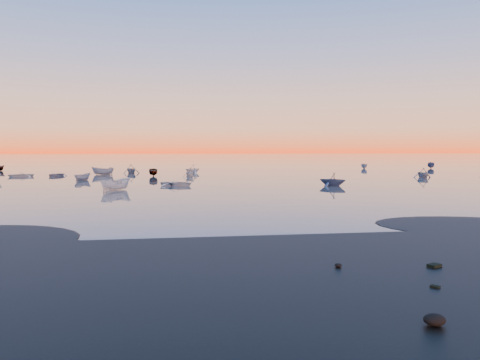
{
  "coord_description": "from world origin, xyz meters",
  "views": [
    {
      "loc": [
        -6.5,
        -28.55,
        4.95
      ],
      "look_at": [
        1.86,
        28.0,
        1.05
      ],
      "focal_mm": 35.0,
      "sensor_mm": 36.0,
      "label": 1
    }
  ],
  "objects": [
    {
      "name": "ground",
      "position": [
        0.0,
        100.0,
        0.0
      ],
      "size": [
        600.0,
        600.0,
        0.0
      ],
      "primitive_type": "plane",
      "color": "#605850",
      "rests_on": "ground"
    },
    {
      "name": "boat_near_left",
      "position": [
        -5.77,
        33.46,
        0.0
      ],
      "size": [
        3.63,
        4.65,
        1.08
      ],
      "primitive_type": "imported",
      "rotation": [
        0.0,
        0.0,
        1.08
      ],
      "color": "silver",
      "rests_on": "ground"
    },
    {
      "name": "boat_near_right",
      "position": [
        35.63,
        44.87,
        0.0
      ],
      "size": [
        3.7,
        1.7,
        1.29
      ],
      "primitive_type": "imported",
      "rotation": [
        0.0,
        0.0,
        3.13
      ],
      "color": "gray",
      "rests_on": "ground"
    },
    {
      "name": "mud_lobes",
      "position": [
        0.0,
        -1.0,
        0.01
      ],
      "size": [
        140.0,
        6.0,
        0.07
      ],
      "primitive_type": null,
      "color": "black",
      "rests_on": "ground"
    },
    {
      "name": "boat_near_center",
      "position": [
        -12.95,
        27.79,
        0.0
      ],
      "size": [
        4.15,
        4.23,
        1.44
      ],
      "primitive_type": "imported",
      "rotation": [
        0.0,
        0.0,
        2.33
      ],
      "color": "silver",
      "rests_on": "ground"
    },
    {
      "name": "moored_fleet",
      "position": [
        0.0,
        53.0,
        0.0
      ],
      "size": [
        124.0,
        58.0,
        1.2
      ],
      "primitive_type": null,
      "color": "silver",
      "rests_on": "ground"
    }
  ]
}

